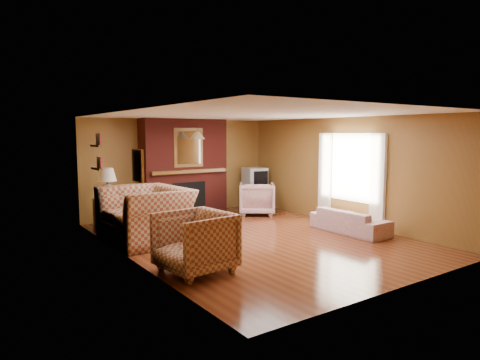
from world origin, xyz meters
TOP-DOWN VIEW (x-y plane):
  - floor at (0.00, 0.00)m, footprint 6.50×6.50m
  - ceiling at (0.00, 0.00)m, footprint 6.50×6.50m
  - wall_back at (0.00, 3.25)m, footprint 6.50×0.00m
  - wall_front at (0.00, -3.25)m, footprint 6.50×0.00m
  - wall_left at (-2.50, 0.00)m, footprint 0.00×6.50m
  - wall_right at (2.50, 0.00)m, footprint 0.00×6.50m
  - fireplace at (0.00, 2.98)m, footprint 2.20×0.82m
  - window_right at (2.45, -0.20)m, footprint 0.10×1.85m
  - bookshelf at (-2.44, 1.90)m, footprint 0.09×0.55m
  - botanical_print at (-2.47, -0.30)m, footprint 0.05×0.40m
  - pendant_light at (0.00, 2.30)m, footprint 0.36×0.36m
  - plaid_loveseat at (-1.85, 0.97)m, footprint 1.50×1.69m
  - plaid_armchair at (-1.95, -1.14)m, footprint 1.09×1.06m
  - floral_sofa at (1.90, -0.70)m, footprint 0.68×1.68m
  - floral_armchair at (1.53, 2.01)m, footprint 1.21×1.22m
  - coffee_table at (-0.77, 0.35)m, footprint 0.81×0.50m
  - side_table at (-2.10, 2.45)m, footprint 0.52×0.52m
  - table_lamp at (-2.10, 2.45)m, footprint 0.39×0.39m
  - tv_stand at (2.05, 2.80)m, footprint 0.58×0.53m
  - crt_tv at (2.05, 2.79)m, footprint 0.62×0.61m

SIDE VIEW (x-z plane):
  - floor at x=0.00m, z-range 0.00..0.00m
  - floral_sofa at x=1.90m, z-range 0.00..0.49m
  - tv_stand at x=2.05m, z-range 0.00..0.60m
  - side_table at x=-2.10m, z-range 0.00..0.66m
  - coffee_table at x=-0.77m, z-range 0.14..0.59m
  - floral_armchair at x=1.53m, z-range 0.00..0.81m
  - plaid_armchair at x=-1.95m, z-range 0.00..0.91m
  - plaid_loveseat at x=-1.85m, z-range 0.00..1.03m
  - crt_tv at x=2.05m, z-range 0.60..1.11m
  - table_lamp at x=-2.10m, z-range 0.70..1.35m
  - window_right at x=2.45m, z-range 0.13..2.13m
  - fireplace at x=0.00m, z-range -0.02..2.38m
  - wall_back at x=0.00m, z-range -2.05..4.45m
  - wall_front at x=0.00m, z-range -2.05..4.45m
  - wall_left at x=-2.50m, z-range -2.05..4.45m
  - wall_right at x=2.50m, z-range -2.05..4.45m
  - botanical_print at x=-2.47m, z-range 1.30..1.80m
  - bookshelf at x=-2.44m, z-range 1.31..2.02m
  - pendant_light at x=0.00m, z-range 1.76..2.24m
  - ceiling at x=0.00m, z-range 2.40..2.40m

